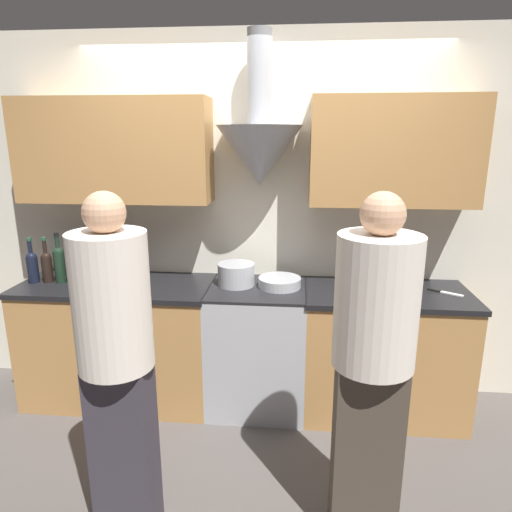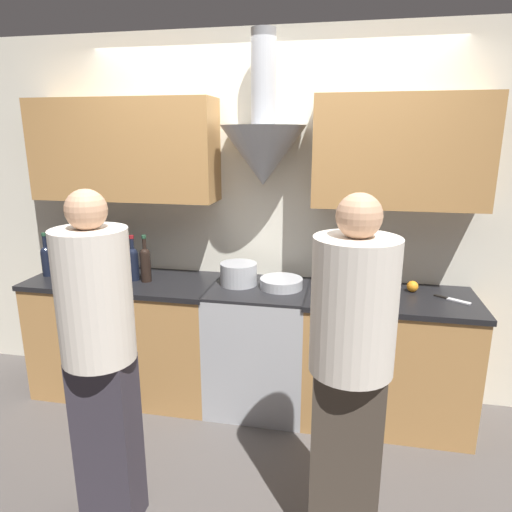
# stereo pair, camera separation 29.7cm
# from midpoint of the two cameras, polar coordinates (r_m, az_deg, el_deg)

# --- Properties ---
(ground_plane) EXTENTS (12.00, 12.00, 0.00)m
(ground_plane) POSITION_cam_midpoint_polar(r_m,az_deg,el_deg) (3.25, -3.22, -21.01)
(ground_plane) COLOR #4C4744
(wall_back) EXTENTS (8.40, 0.57, 2.60)m
(wall_back) POSITION_cam_midpoint_polar(r_m,az_deg,el_deg) (3.26, -2.78, 7.29)
(wall_back) COLOR silver
(wall_back) RESTS_ON ground_plane
(counter_left) EXTENTS (1.36, 0.62, 0.89)m
(counter_left) POSITION_cam_midpoint_polar(r_m,az_deg,el_deg) (3.57, -18.87, -10.05)
(counter_left) COLOR #B27F47
(counter_left) RESTS_ON ground_plane
(counter_right) EXTENTS (1.10, 0.62, 0.89)m
(counter_right) POSITION_cam_midpoint_polar(r_m,az_deg,el_deg) (3.31, 13.09, -11.66)
(counter_right) COLOR #B27F47
(counter_right) RESTS_ON ground_plane
(stove_range) EXTENTS (0.67, 0.60, 0.89)m
(stove_range) POSITION_cam_midpoint_polar(r_m,az_deg,el_deg) (3.30, -2.45, -11.24)
(stove_range) COLOR #A8AAAF
(stove_range) RESTS_ON ground_plane
(wine_bottle_0) EXTENTS (0.08, 0.08, 0.32)m
(wine_bottle_0) POSITION_cam_midpoint_polar(r_m,az_deg,el_deg) (3.64, -28.34, -1.03)
(wine_bottle_0) COLOR black
(wine_bottle_0) RESTS_ON counter_left
(wine_bottle_1) EXTENTS (0.07, 0.07, 0.32)m
(wine_bottle_1) POSITION_cam_midpoint_polar(r_m,az_deg,el_deg) (3.60, -26.88, -1.03)
(wine_bottle_1) COLOR black
(wine_bottle_1) RESTS_ON counter_left
(wine_bottle_2) EXTENTS (0.08, 0.08, 0.36)m
(wine_bottle_2) POSITION_cam_midpoint_polar(r_m,az_deg,el_deg) (3.55, -25.61, -0.75)
(wine_bottle_2) COLOR black
(wine_bottle_2) RESTS_ON counter_left
(wine_bottle_3) EXTENTS (0.08, 0.08, 0.30)m
(wine_bottle_3) POSITION_cam_midpoint_polar(r_m,az_deg,el_deg) (3.48, -24.27, -1.25)
(wine_bottle_3) COLOR black
(wine_bottle_3) RESTS_ON counter_left
(wine_bottle_4) EXTENTS (0.07, 0.07, 0.30)m
(wine_bottle_4) POSITION_cam_midpoint_polar(r_m,az_deg,el_deg) (3.45, -22.84, -1.27)
(wine_bottle_4) COLOR black
(wine_bottle_4) RESTS_ON counter_left
(wine_bottle_5) EXTENTS (0.07, 0.07, 0.35)m
(wine_bottle_5) POSITION_cam_midpoint_polar(r_m,az_deg,el_deg) (3.40, -21.38, -1.00)
(wine_bottle_5) COLOR black
(wine_bottle_5) RESTS_ON counter_left
(wine_bottle_6) EXTENTS (0.07, 0.07, 0.33)m
(wine_bottle_6) POSITION_cam_midpoint_polar(r_m,az_deg,el_deg) (3.35, -20.01, -1.14)
(wine_bottle_6) COLOR black
(wine_bottle_6) RESTS_ON counter_left
(wine_bottle_7) EXTENTS (0.08, 0.08, 0.33)m
(wine_bottle_7) POSITION_cam_midpoint_polar(r_m,az_deg,el_deg) (3.33, -18.39, -1.18)
(wine_bottle_7) COLOR black
(wine_bottle_7) RESTS_ON counter_left
(wine_bottle_8) EXTENTS (0.07, 0.07, 0.34)m
(wine_bottle_8) POSITION_cam_midpoint_polar(r_m,az_deg,el_deg) (3.28, -16.87, -1.24)
(wine_bottle_8) COLOR black
(wine_bottle_8) RESTS_ON counter_left
(stock_pot) EXTENTS (0.26, 0.26, 0.15)m
(stock_pot) POSITION_cam_midpoint_polar(r_m,az_deg,el_deg) (3.17, -5.17, -2.34)
(stock_pot) COLOR #A8AAAF
(stock_pot) RESTS_ON stove_range
(mixing_bowl) EXTENTS (0.29, 0.29, 0.07)m
(mixing_bowl) POSITION_cam_midpoint_polar(r_m,az_deg,el_deg) (3.13, 0.27, -3.35)
(mixing_bowl) COLOR #A8AAAF
(mixing_bowl) RESTS_ON stove_range
(orange_fruit) EXTENTS (0.07, 0.07, 0.07)m
(orange_fruit) POSITION_cam_midpoint_polar(r_m,az_deg,el_deg) (3.26, 15.84, -3.10)
(orange_fruit) COLOR orange
(orange_fruit) RESTS_ON counter_right
(saucepan) EXTENTS (0.15, 0.15, 0.11)m
(saucepan) POSITION_cam_midpoint_polar(r_m,az_deg,el_deg) (3.22, 10.68, -2.71)
(saucepan) COLOR #A8AAAF
(saucepan) RESTS_ON counter_right
(chefs_knife) EXTENTS (0.21, 0.15, 0.01)m
(chefs_knife) POSITION_cam_midpoint_polar(r_m,az_deg,el_deg) (3.21, 20.21, -4.37)
(chefs_knife) COLOR silver
(chefs_knife) RESTS_ON counter_right
(person_foreground_left) EXTENTS (0.34, 0.34, 1.68)m
(person_foreground_left) POSITION_cam_midpoint_polar(r_m,az_deg,el_deg) (2.24, -20.78, -11.94)
(person_foreground_left) COLOR #38333D
(person_foreground_left) RESTS_ON ground_plane
(person_foreground_right) EXTENTS (0.36, 0.36, 1.69)m
(person_foreground_right) POSITION_cam_midpoint_polar(r_m,az_deg,el_deg) (2.12, 10.39, -12.83)
(person_foreground_right) COLOR #473D33
(person_foreground_right) RESTS_ON ground_plane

